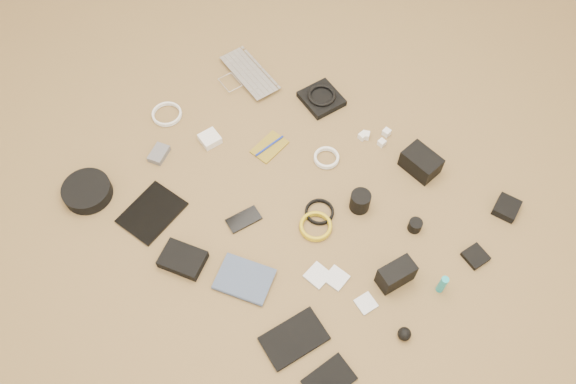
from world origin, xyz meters
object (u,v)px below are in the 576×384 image
Objects in this scene: laptop at (241,78)px; phone at (244,219)px; dslr_camera at (421,162)px; paperback at (236,297)px; headphone_case at (87,191)px; tablet at (152,213)px.

phone is at bearing -31.87° from laptop.
dslr_camera reaches higher than phone.
paperback is at bearing -33.29° from phone.
paperback is (-0.25, -0.86, -0.03)m from dslr_camera.
laptop is at bearing 152.22° from phone.
paperback is at bearing -94.63° from dslr_camera.
dslr_camera is at bearing 77.77° from phone.
dslr_camera is at bearing 41.53° from headphone_case.
paperback is (0.17, -0.26, 0.00)m from phone.
headphone_case is (-0.98, -0.87, -0.02)m from dslr_camera.
phone is 0.31m from paperback.
dslr_camera is at bearing 22.17° from laptop.
phone is at bearing 18.14° from paperback.
tablet is 1.21× the size of headphone_case.
paperback is at bearing -33.56° from laptop.
phone is (0.45, -0.55, -0.01)m from laptop.
headphone_case is at bearing -78.80° from laptop.
laptop is 1.02m from paperback.
tablet and phone have the same top height.
headphone_case reaches higher than paperback.
headphone_case is at bearing 74.89° from paperback.
headphone_case is at bearing -161.75° from tablet.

